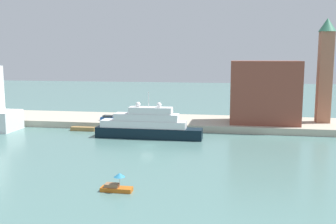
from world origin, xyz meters
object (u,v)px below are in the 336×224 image
object	(u,v)px
person_figure	(123,119)
mooring_bollard	(166,122)
work_barge	(83,129)
harbor_building	(265,92)
large_yacht	(147,126)
small_motorboat	(116,186)
parked_car	(109,118)
bell_tower	(325,67)

from	to	relation	value
person_figure	mooring_bollard	size ratio (longest dim) A/B	1.86
work_barge	mooring_bollard	world-z (taller)	mooring_bollard
work_barge	person_figure	size ratio (longest dim) A/B	3.88
person_figure	harbor_building	bearing A→B (deg)	8.39
harbor_building	large_yacht	bearing A→B (deg)	-150.04
small_motorboat	parked_car	bearing A→B (deg)	109.58
large_yacht	bell_tower	size ratio (longest dim) A/B	0.93
work_barge	harbor_building	size ratio (longest dim) A/B	0.37
bell_tower	person_figure	xyz separation A→B (m)	(-51.06, -8.73, -13.46)
harbor_building	parked_car	size ratio (longest dim) A/B	3.77
bell_tower	mooring_bollard	bearing A→B (deg)	-166.16
bell_tower	mooring_bollard	xyz separation A→B (m)	(-39.68, -9.78, -13.78)
harbor_building	mooring_bollard	bearing A→B (deg)	-165.51
mooring_bollard	large_yacht	bearing A→B (deg)	-105.74
bell_tower	parked_car	world-z (taller)	bell_tower
large_yacht	person_figure	xyz separation A→B (m)	(-8.75, 10.38, -0.39)
large_yacht	harbor_building	world-z (taller)	harbor_building
harbor_building	bell_tower	world-z (taller)	bell_tower
large_yacht	work_barge	xyz separation A→B (m)	(-18.02, 5.84, -2.37)
bell_tower	parked_car	size ratio (longest dim) A/B	5.83
large_yacht	work_barge	world-z (taller)	large_yacht
large_yacht	person_figure	size ratio (longest dim) A/B	15.15
large_yacht	work_barge	size ratio (longest dim) A/B	3.90
mooring_bollard	work_barge	bearing A→B (deg)	-170.41
person_figure	mooring_bollard	world-z (taller)	person_figure
harbor_building	mooring_bollard	world-z (taller)	harbor_building
mooring_bollard	harbor_building	bearing A→B (deg)	14.49
parked_car	work_barge	bearing A→B (deg)	-125.30
work_barge	bell_tower	world-z (taller)	bell_tower
work_barge	bell_tower	bearing A→B (deg)	12.40
large_yacht	parked_car	size ratio (longest dim) A/B	5.42
small_motorboat	work_barge	distance (m)	46.79
parked_car	person_figure	distance (m)	5.04
harbor_building	parked_car	distance (m)	41.36
bell_tower	mooring_bollard	distance (m)	43.13
harbor_building	bell_tower	xyz separation A→B (m)	(15.10, 3.42, 6.27)
parked_car	harbor_building	bearing A→B (deg)	4.59
small_motorboat	person_figure	world-z (taller)	person_figure
person_figure	mooring_bollard	distance (m)	11.44
small_motorboat	parked_car	size ratio (longest dim) A/B	0.97
bell_tower	work_barge	bearing A→B (deg)	-167.60
bell_tower	parked_car	bearing A→B (deg)	-173.16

